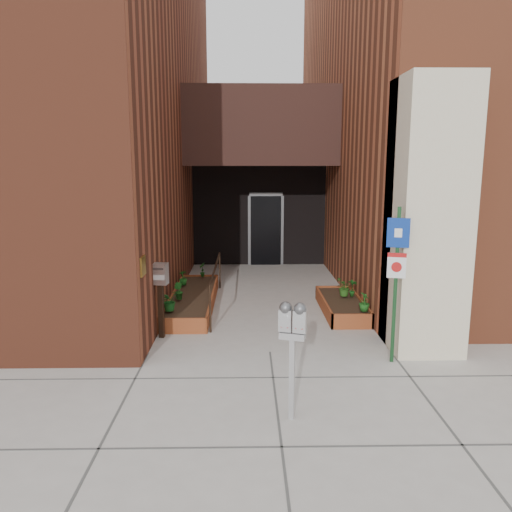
{
  "coord_description": "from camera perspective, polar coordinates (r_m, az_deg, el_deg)",
  "views": [
    {
      "loc": [
        -0.37,
        -7.78,
        3.07
      ],
      "look_at": [
        -0.2,
        1.8,
        1.28
      ],
      "focal_mm": 35.0,
      "sensor_mm": 36.0,
      "label": 1
    }
  ],
  "objects": [
    {
      "name": "shrub_right_a",
      "position": [
        9.7,
        12.28,
        -5.15
      ],
      "size": [
        0.24,
        0.24,
        0.36
      ],
      "primitive_type": "imported",
      "rotation": [
        0.0,
        0.0,
        1.33
      ],
      "color": "#1B5418",
      "rests_on": "planter_right"
    },
    {
      "name": "architecture",
      "position": [
        14.8,
        -0.32,
        17.99
      ],
      "size": [
        20.0,
        14.6,
        10.0
      ],
      "color": "brown",
      "rests_on": "ground"
    },
    {
      "name": "shrub_left_b",
      "position": [
        10.42,
        -8.87,
        -3.97
      ],
      "size": [
        0.27,
        0.27,
        0.35
      ],
      "primitive_type": "imported",
      "rotation": [
        0.0,
        0.0,
        2.47
      ],
      "color": "#195217",
      "rests_on": "planter_left"
    },
    {
      "name": "shrub_left_c",
      "position": [
        11.62,
        -8.33,
        -2.47
      ],
      "size": [
        0.26,
        0.26,
        0.34
      ],
      "primitive_type": "imported",
      "rotation": [
        0.0,
        0.0,
        3.74
      ],
      "color": "#1C621C",
      "rests_on": "planter_left"
    },
    {
      "name": "payment_dropbox",
      "position": [
        8.92,
        -10.89,
        -3.19
      ],
      "size": [
        0.29,
        0.24,
        1.35
      ],
      "color": "black",
      "rests_on": "ground"
    },
    {
      "name": "sign_post",
      "position": [
        7.84,
        15.75,
        -1.4
      ],
      "size": [
        0.33,
        0.12,
        2.43
      ],
      "color": "#14381A",
      "rests_on": "ground"
    },
    {
      "name": "handrail",
      "position": [
        10.71,
        -4.66,
        -1.98
      ],
      "size": [
        0.04,
        3.34,
        0.9
      ],
      "color": "black",
      "rests_on": "ground"
    },
    {
      "name": "parking_meter",
      "position": [
        5.96,
        4.2,
        -8.36
      ],
      "size": [
        0.34,
        0.21,
        1.47
      ],
      "color": "#B2B2B5",
      "rests_on": "ground"
    },
    {
      "name": "planter_left",
      "position": [
        10.95,
        -7.21,
        -5.07
      ],
      "size": [
        0.9,
        3.6,
        0.3
      ],
      "color": "brown",
      "rests_on": "ground"
    },
    {
      "name": "shrub_left_d",
      "position": [
        12.41,
        -6.16,
        -1.55
      ],
      "size": [
        0.23,
        0.23,
        0.35
      ],
      "primitive_type": "imported",
      "rotation": [
        0.0,
        0.0,
        5.01
      ],
      "color": "#1A5117",
      "rests_on": "planter_left"
    },
    {
      "name": "shrub_left_a",
      "position": [
        9.65,
        -9.85,
        -5.04
      ],
      "size": [
        0.5,
        0.5,
        0.39
      ],
      "primitive_type": "imported",
      "rotation": [
        0.0,
        0.0,
        0.92
      ],
      "color": "#195A1D",
      "rests_on": "planter_left"
    },
    {
      "name": "planter_right",
      "position": [
        10.59,
        9.77,
        -5.67
      ],
      "size": [
        0.8,
        2.2,
        0.3
      ],
      "color": "brown",
      "rests_on": "ground"
    },
    {
      "name": "shrub_right_b",
      "position": [
        10.71,
        10.98,
        -3.57
      ],
      "size": [
        0.27,
        0.27,
        0.37
      ],
      "primitive_type": "imported",
      "rotation": [
        0.0,
        0.0,
        2.57
      ],
      "color": "#195518",
      "rests_on": "planter_right"
    },
    {
      "name": "shrub_right_c",
      "position": [
        10.69,
        10.05,
        -3.57
      ],
      "size": [
        0.46,
        0.46,
        0.37
      ],
      "primitive_type": "imported",
      "rotation": [
        0.0,
        0.0,
        4.13
      ],
      "color": "#2A601B",
      "rests_on": "planter_right"
    },
    {
      "name": "ground",
      "position": [
        8.37,
        1.6,
        -10.92
      ],
      "size": [
        80.0,
        80.0,
        0.0
      ],
      "primitive_type": "plane",
      "color": "#9E9991",
      "rests_on": "ground"
    }
  ]
}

